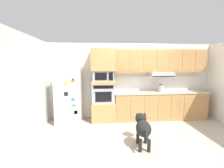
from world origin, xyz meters
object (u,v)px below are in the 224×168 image
electric_kettle (161,88)px  screwdriver (150,92)px  refrigerator (69,95)px  built_in_oven (103,93)px  microwave (103,76)px  dog (143,127)px

electric_kettle → screwdriver: bearing=-173.0°
refrigerator → built_in_oven: 1.07m
built_in_oven → screwdriver: 1.50m
refrigerator → screwdriver: refrigerator is taller
microwave → dog: (0.82, -1.68, -1.02)m
dog → electric_kettle: bearing=-26.5°
microwave → built_in_oven: bearing=179.2°
refrigerator → screwdriver: 2.57m
screwdriver → refrigerator: bearing=179.4°
screwdriver → dog: 1.80m
built_in_oven → microwave: (0.00, -0.00, 0.56)m
microwave → electric_kettle: 1.94m
screwdriver → dog: size_ratio=0.16×
refrigerator → microwave: size_ratio=2.73×
built_in_oven → microwave: microwave is taller
built_in_oven → microwave: 0.56m
refrigerator → electric_kettle: size_ratio=7.33×
built_in_oven → refrigerator: bearing=-176.4°
microwave → dog: bearing=-64.1°
refrigerator → dog: size_ratio=1.70×
refrigerator → screwdriver: bearing=-0.6°
microwave → electric_kettle: size_ratio=2.68×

